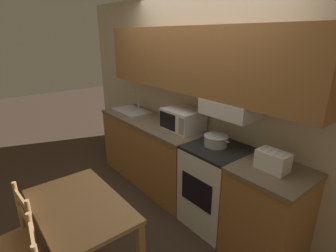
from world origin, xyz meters
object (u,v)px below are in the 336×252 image
object	(u,v)px
chair_left_of_table	(12,246)
microwave	(183,119)
toaster	(273,161)
dining_table	(80,216)
sink_basin	(131,110)
stove_range	(215,186)
cooking_pot	(216,140)

from	to	relation	value
chair_left_of_table	microwave	bearing A→B (deg)	90.33
toaster	dining_table	world-z (taller)	toaster
toaster	microwave	bearing A→B (deg)	175.97
sink_basin	dining_table	world-z (taller)	sink_basin
dining_table	stove_range	bearing A→B (deg)	79.87
cooking_pot	dining_table	bearing A→B (deg)	-98.03
cooking_pot	microwave	xyz separation A→B (m)	(-0.60, 0.07, 0.07)
toaster	sink_basin	xyz separation A→B (m)	(-2.34, 0.00, -0.07)
stove_range	microwave	xyz separation A→B (m)	(-0.65, 0.09, 0.59)
sink_basin	dining_table	distance (m)	2.07
cooking_pot	chair_left_of_table	xyz separation A→B (m)	(-0.44, -1.93, -0.57)
sink_basin	microwave	bearing A→B (deg)	4.55
sink_basin	toaster	bearing A→B (deg)	-0.06
stove_range	cooking_pot	xyz separation A→B (m)	(-0.05, 0.02, 0.53)
sink_basin	stove_range	bearing A→B (deg)	0.03
sink_basin	chair_left_of_table	distance (m)	2.33
stove_range	toaster	distance (m)	0.82
toaster	dining_table	xyz separation A→B (m)	(-0.86, -1.41, -0.40)
cooking_pot	sink_basin	distance (m)	1.68
toaster	chair_left_of_table	bearing A→B (deg)	-120.00
stove_range	chair_left_of_table	world-z (taller)	stove_range
cooking_pot	microwave	bearing A→B (deg)	173.69
cooking_pot	sink_basin	world-z (taller)	sink_basin
toaster	chair_left_of_table	world-z (taller)	toaster
microwave	chair_left_of_table	size ratio (longest dim) A/B	0.53
dining_table	microwave	bearing A→B (deg)	104.75
stove_range	chair_left_of_table	distance (m)	1.97
microwave	toaster	distance (m)	1.26
toaster	dining_table	size ratio (longest dim) A/B	0.27
microwave	dining_table	bearing A→B (deg)	-75.25
dining_table	cooking_pot	bearing A→B (deg)	81.97
microwave	toaster	size ratio (longest dim) A/B	1.70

